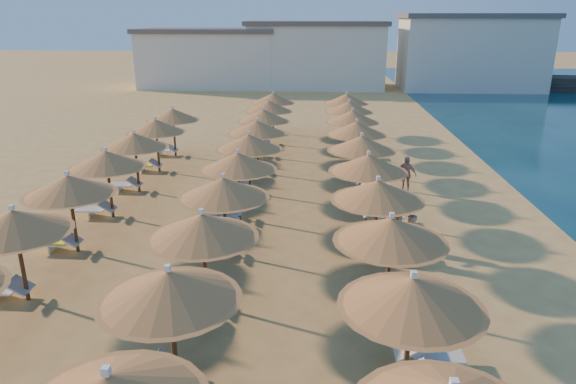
# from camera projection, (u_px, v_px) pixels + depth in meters

# --- Properties ---
(ground) EXTENTS (220.00, 220.00, 0.00)m
(ground) POSITION_uv_depth(u_px,v_px,m) (299.00, 270.00, 16.64)
(ground) COLOR #DCAC60
(ground) RESTS_ON ground
(jetty) EXTENTS (30.26, 8.34, 1.50)m
(jetty) POSITION_uv_depth(u_px,v_px,m) (562.00, 84.00, 56.69)
(jetty) COLOR black
(jetty) RESTS_ON ground
(hotel_blocks) EXTENTS (45.03, 9.08, 8.10)m
(hotel_blocks) POSITION_uv_depth(u_px,v_px,m) (340.00, 55.00, 58.01)
(hotel_blocks) COLOR silver
(hotel_blocks) RESTS_ON ground
(parasol_row_east) EXTENTS (3.09, 35.67, 2.93)m
(parasol_row_east) POSITION_uv_depth(u_px,v_px,m) (368.00, 164.00, 19.73)
(parasol_row_east) COLOR brown
(parasol_row_east) RESTS_ON ground
(parasol_row_west) EXTENTS (3.09, 35.67, 2.93)m
(parasol_row_west) POSITION_uv_depth(u_px,v_px,m) (238.00, 162.00, 20.00)
(parasol_row_west) COLOR brown
(parasol_row_west) RESTS_ON ground
(parasol_row_inland) EXTENTS (3.09, 22.64, 2.93)m
(parasol_row_inland) POSITION_uv_depth(u_px,v_px,m) (107.00, 160.00, 20.27)
(parasol_row_inland) COLOR brown
(parasol_row_inland) RESTS_ON ground
(loungers) EXTENTS (13.28, 34.14, 0.66)m
(loungers) POSITION_uv_depth(u_px,v_px,m) (267.00, 213.00, 20.56)
(loungers) COLOR silver
(loungers) RESTS_ON ground
(beachgoer_a) EXTENTS (0.51, 0.69, 1.71)m
(beachgoer_a) POSITION_uv_depth(u_px,v_px,m) (409.00, 239.00, 16.87)
(beachgoer_a) COLOR tan
(beachgoer_a) RESTS_ON ground
(beachgoer_c) EXTENTS (1.09, 0.82, 1.71)m
(beachgoer_c) POSITION_uv_depth(u_px,v_px,m) (406.00, 174.00, 23.79)
(beachgoer_c) COLOR tan
(beachgoer_c) RESTS_ON ground
(beachgoer_b) EXTENTS (0.76, 0.95, 1.87)m
(beachgoer_b) POSITION_uv_depth(u_px,v_px,m) (393.00, 224.00, 17.88)
(beachgoer_b) COLOR tan
(beachgoer_b) RESTS_ON ground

